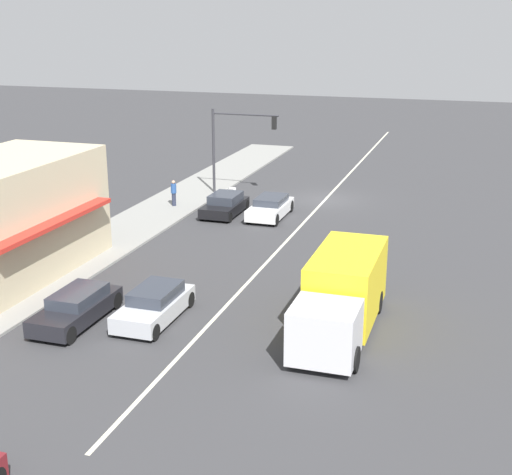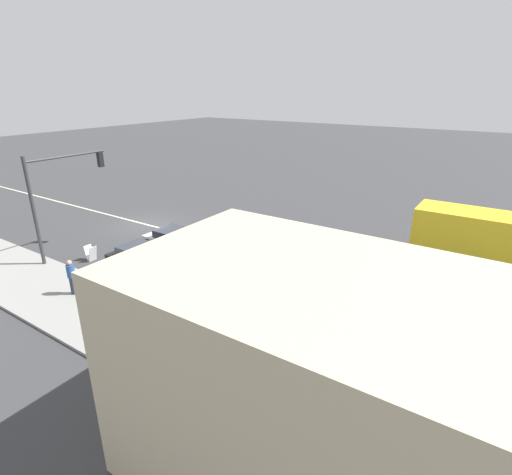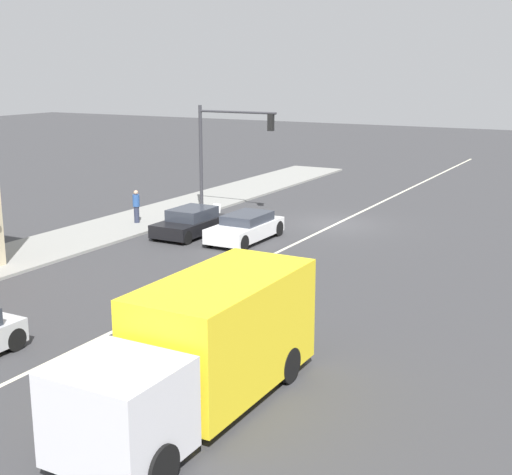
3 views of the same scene
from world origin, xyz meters
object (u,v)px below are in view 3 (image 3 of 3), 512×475
object	(u,v)px
van_white	(246,228)
suv_black	(191,223)
traffic_signal_main	(224,141)
delivery_truck	(203,347)
warning_aframe_sign	(215,212)
pedestrian	(136,206)

from	to	relation	value
van_white	suv_black	world-z (taller)	suv_black
traffic_signal_main	delivery_truck	size ratio (longest dim) A/B	0.75
delivery_truck	warning_aframe_sign	bearing A→B (deg)	-58.56
warning_aframe_sign	pedestrian	bearing A→B (deg)	44.23
pedestrian	delivery_truck	bearing A→B (deg)	132.50
traffic_signal_main	warning_aframe_sign	xyz separation A→B (m)	(-0.35, 1.51, -3.47)
pedestrian	van_white	distance (m)	6.43
traffic_signal_main	pedestrian	world-z (taller)	traffic_signal_main
van_white	suv_black	bearing A→B (deg)	5.16
warning_aframe_sign	suv_black	size ratio (longest dim) A/B	0.21
delivery_truck	van_white	xyz separation A→B (m)	(7.20, -14.53, -0.85)
pedestrian	delivery_truck	world-z (taller)	delivery_truck
pedestrian	delivery_truck	xyz separation A→B (m)	(-13.61, 14.85, 0.49)
pedestrian	suv_black	size ratio (longest dim) A/B	0.42
van_white	traffic_signal_main	bearing A→B (deg)	-49.49
pedestrian	van_white	xyz separation A→B (m)	(-6.41, 0.32, -0.36)
warning_aframe_sign	delivery_truck	world-z (taller)	delivery_truck
pedestrian	van_white	bearing A→B (deg)	177.16
traffic_signal_main	van_white	bearing A→B (deg)	130.51
delivery_truck	suv_black	distance (m)	17.45
pedestrian	warning_aframe_sign	size ratio (longest dim) A/B	1.94
suv_black	warning_aframe_sign	bearing A→B (deg)	-76.99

